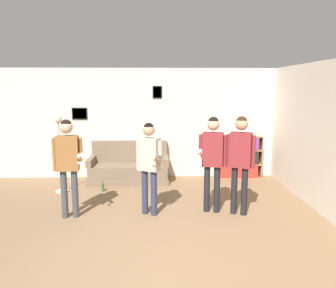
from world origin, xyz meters
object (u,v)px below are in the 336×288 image
person_player_foreground_left (68,158)px  bottle_on_floor (103,187)px  couch (129,169)px  person_player_foreground_center (149,159)px  bookshelf (238,157)px  person_spectator_near_bookshelf (241,155)px  floor_lamp (60,147)px  person_watcher_holding_cup (213,154)px

person_player_foreground_left → bottle_on_floor: bearing=77.2°
couch → person_player_foreground_center: bearing=-75.8°
bookshelf → person_spectator_near_bookshelf: (-0.56, -2.37, 0.56)m
floor_lamp → person_player_foreground_center: floor_lamp is taller
person_spectator_near_bookshelf → bottle_on_floor: (-2.64, 1.37, -0.99)m
person_player_foreground_center → person_watcher_holding_cup: size_ratio=0.95×
person_player_foreground_left → bottle_on_floor: person_player_foreground_left is taller
person_player_foreground_left → person_watcher_holding_cup: bearing=4.2°
bottle_on_floor → bookshelf: bearing=17.3°
floor_lamp → person_watcher_holding_cup: size_ratio=0.96×
bookshelf → person_watcher_holding_cup: bearing=-114.6°
person_watcher_holding_cup → person_player_foreground_left: bearing=-175.8°
bottle_on_floor → floor_lamp: bearing=-179.9°
couch → person_spectator_near_bookshelf: 3.15m
floor_lamp → person_spectator_near_bookshelf: 3.78m
couch → person_spectator_near_bookshelf: (2.13, -2.18, 0.78)m
person_player_foreground_left → bookshelf: bearing=34.5°
person_player_foreground_center → person_spectator_near_bookshelf: person_spectator_near_bookshelf is taller
bookshelf → person_player_foreground_left: (-3.52, -2.43, 0.53)m
couch → person_player_foreground_left: size_ratio=1.11×
person_spectator_near_bookshelf → bookshelf: bearing=76.6°
bookshelf → person_player_foreground_center: (-2.15, -2.33, 0.48)m
person_player_foreground_left → person_player_foreground_center: person_player_foreground_left is taller
couch → person_watcher_holding_cup: 2.75m
floor_lamp → person_player_foreground_left: bearing=-68.7°
couch → bookshelf: (2.69, 0.19, 0.22)m
person_watcher_holding_cup → bookshelf: bearing=65.4°
bookshelf → person_watcher_holding_cup: (-1.03, -2.24, 0.54)m
bookshelf → bottle_on_floor: bearing=-162.7°
bookshelf → floor_lamp: (-4.08, -1.00, 0.46)m
person_player_foreground_left → bottle_on_floor: 1.75m
floor_lamp → person_spectator_near_bookshelf: person_spectator_near_bookshelf is taller
bookshelf → person_spectator_near_bookshelf: bearing=-103.4°
bookshelf → person_player_foreground_left: person_player_foreground_left is taller
person_player_foreground_center → floor_lamp: bearing=145.4°
person_player_foreground_left → person_watcher_holding_cup: size_ratio=0.99×
bookshelf → floor_lamp: bearing=-166.2°
couch → person_player_foreground_center: person_player_foreground_center is taller
bookshelf → person_player_foreground_center: person_player_foreground_center is taller
person_player_foreground_left → couch: bearing=69.6°
bookshelf → bottle_on_floor: bookshelf is taller
bottle_on_floor → person_player_foreground_left: bearing=-102.8°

